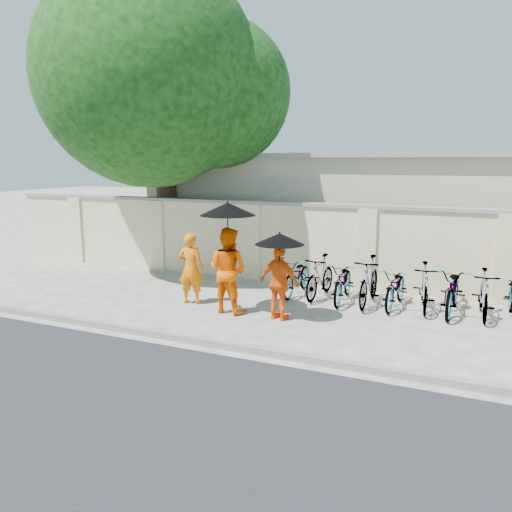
% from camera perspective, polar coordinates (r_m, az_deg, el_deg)
% --- Properties ---
extents(ground, '(80.00, 80.00, 0.00)m').
position_cam_1_polar(ground, '(10.27, -2.26, -6.84)').
color(ground, beige).
extents(kerb, '(40.00, 0.16, 0.12)m').
position_cam_1_polar(kerb, '(8.84, -7.15, -9.49)').
color(kerb, gray).
rests_on(kerb, ground).
extents(compound_wall, '(20.00, 0.30, 2.00)m').
position_cam_1_polar(compound_wall, '(12.62, 8.20, 1.07)').
color(compound_wall, beige).
rests_on(compound_wall, ground).
extents(building_behind, '(14.00, 6.00, 3.20)m').
position_cam_1_polar(building_behind, '(16.03, 15.40, 5.02)').
color(building_behind, '#B7AC97').
rests_on(building_behind, ground).
extents(shade_tree, '(6.70, 6.20, 8.20)m').
position_cam_1_polar(shade_tree, '(14.34, -10.86, 18.60)').
color(shade_tree, brown).
rests_on(shade_tree, ground).
extents(monk_left, '(0.63, 0.46, 1.58)m').
position_cam_1_polar(monk_left, '(11.04, -7.45, -1.43)').
color(monk_left, orange).
rests_on(monk_left, ground).
extents(monk_center, '(0.94, 0.78, 1.78)m').
position_cam_1_polar(monk_center, '(10.33, -3.23, -1.62)').
color(monk_center, '#FA5E00').
rests_on(monk_center, ground).
extents(parasol_center, '(1.14, 1.14, 1.29)m').
position_cam_1_polar(parasol_center, '(10.04, -3.26, 5.39)').
color(parasol_center, black).
rests_on(parasol_center, ground).
extents(monk_right, '(0.95, 0.58, 1.51)m').
position_cam_1_polar(monk_right, '(9.84, 2.72, -3.06)').
color(monk_right, '#FF5C0C').
rests_on(monk_right, ground).
extents(parasol_right, '(0.97, 0.97, 0.90)m').
position_cam_1_polar(parasol_right, '(9.59, 2.71, 1.97)').
color(parasol_right, black).
rests_on(parasol_right, ground).
extents(bike_0, '(0.60, 1.69, 0.89)m').
position_cam_1_polar(bike_0, '(11.80, 4.73, -2.29)').
color(bike_0, gray).
rests_on(bike_0, ground).
extents(bike_1, '(0.60, 1.67, 0.99)m').
position_cam_1_polar(bike_1, '(11.57, 7.33, -2.36)').
color(bike_1, gray).
rests_on(bike_1, ground).
extents(bike_2, '(0.70, 1.76, 0.91)m').
position_cam_1_polar(bike_2, '(11.34, 9.97, -2.90)').
color(bike_2, gray).
rests_on(bike_2, ground).
extents(bike_3, '(0.52, 1.78, 1.07)m').
position_cam_1_polar(bike_3, '(11.17, 12.79, -2.81)').
color(bike_3, gray).
rests_on(bike_3, ground).
extents(bike_4, '(0.70, 1.71, 0.88)m').
position_cam_1_polar(bike_4, '(11.15, 15.71, -3.47)').
color(bike_4, gray).
rests_on(bike_4, ground).
extents(bike_5, '(0.68, 1.70, 0.99)m').
position_cam_1_polar(bike_5, '(11.13, 18.69, -3.36)').
color(bike_5, gray).
rests_on(bike_5, ground).
extents(bike_6, '(0.77, 1.94, 1.00)m').
position_cam_1_polar(bike_6, '(11.07, 21.64, -3.61)').
color(bike_6, gray).
rests_on(bike_6, ground).
extents(bike_7, '(0.55, 1.63, 0.97)m').
position_cam_1_polar(bike_7, '(11.03, 24.60, -3.98)').
color(bike_7, gray).
rests_on(bike_7, ground).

